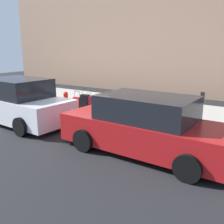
{
  "coord_description": "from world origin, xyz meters",
  "views": [
    {
      "loc": [
        -7.25,
        7.69,
        2.83
      ],
      "look_at": [
        -2.21,
        0.08,
        0.55
      ],
      "focal_mm": 41.29,
      "sensor_mm": 36.0,
      "label": 1
    }
  ],
  "objects_px": {
    "suitcase_teal_3": "(128,111)",
    "suitcase_red_8": "(77,104)",
    "suitcase_red_1": "(150,113)",
    "parked_car_white_1": "(19,103)",
    "fire_hydrant": "(66,100)",
    "bollard_post": "(55,98)",
    "suitcase_silver_5": "(107,108)",
    "suitcase_black_7": "(85,103)",
    "suitcase_maroon_6": "(94,105)",
    "suitcase_navy_2": "(138,114)",
    "parked_car_red_0": "(146,127)",
    "parking_meter": "(202,105)",
    "suitcase_black_0": "(163,115)",
    "suitcase_olive_4": "(116,110)"
  },
  "relations": [
    {
      "from": "parked_car_red_0",
      "to": "suitcase_silver_5",
      "type": "bearing_deg",
      "value": -39.06
    },
    {
      "from": "suitcase_olive_4",
      "to": "parking_meter",
      "type": "distance_m",
      "value": 3.27
    },
    {
      "from": "suitcase_silver_5",
      "to": "parked_car_white_1",
      "type": "xyz_separation_m",
      "value": [
        2.42,
        2.42,
        0.39
      ]
    },
    {
      "from": "fire_hydrant",
      "to": "suitcase_black_7",
      "type": "bearing_deg",
      "value": 178.61
    },
    {
      "from": "suitcase_teal_3",
      "to": "parked_car_red_0",
      "type": "xyz_separation_m",
      "value": [
        -1.96,
        2.44,
        0.32
      ]
    },
    {
      "from": "suitcase_maroon_6",
      "to": "parked_car_white_1",
      "type": "xyz_separation_m",
      "value": [
        1.86,
        2.29,
        0.3
      ]
    },
    {
      "from": "suitcase_silver_5",
      "to": "parked_car_red_0",
      "type": "distance_m",
      "value": 3.85
    },
    {
      "from": "suitcase_maroon_6",
      "to": "fire_hydrant",
      "type": "relative_size",
      "value": 1.28
    },
    {
      "from": "suitcase_teal_3",
      "to": "suitcase_maroon_6",
      "type": "height_order",
      "value": "suitcase_maroon_6"
    },
    {
      "from": "suitcase_red_1",
      "to": "fire_hydrant",
      "type": "bearing_deg",
      "value": -0.18
    },
    {
      "from": "suitcase_maroon_6",
      "to": "suitcase_black_7",
      "type": "distance_m",
      "value": 0.52
    },
    {
      "from": "suitcase_silver_5",
      "to": "bollard_post",
      "type": "xyz_separation_m",
      "value": [
        2.76,
        0.2,
        0.18
      ]
    },
    {
      "from": "suitcase_black_0",
      "to": "suitcase_maroon_6",
      "type": "bearing_deg",
      "value": 1.15
    },
    {
      "from": "parked_car_red_0",
      "to": "parked_car_white_1",
      "type": "height_order",
      "value": "parked_car_white_1"
    },
    {
      "from": "suitcase_olive_4",
      "to": "fire_hydrant",
      "type": "relative_size",
      "value": 1.04
    },
    {
      "from": "parked_car_red_0",
      "to": "parked_car_white_1",
      "type": "relative_size",
      "value": 1.05
    },
    {
      "from": "suitcase_maroon_6",
      "to": "parked_car_white_1",
      "type": "relative_size",
      "value": 0.21
    },
    {
      "from": "fire_hydrant",
      "to": "suitcase_navy_2",
      "type": "bearing_deg",
      "value": 179.37
    },
    {
      "from": "suitcase_silver_5",
      "to": "suitcase_black_7",
      "type": "xyz_separation_m",
      "value": [
        1.07,
        0.08,
        0.11
      ]
    },
    {
      "from": "suitcase_black_0",
      "to": "suitcase_navy_2",
      "type": "xyz_separation_m",
      "value": [
        1.0,
        0.03,
        -0.1
      ]
    },
    {
      "from": "suitcase_navy_2",
      "to": "parking_meter",
      "type": "bearing_deg",
      "value": -172.63
    },
    {
      "from": "suitcase_silver_5",
      "to": "suitcase_red_8",
      "type": "height_order",
      "value": "suitcase_red_8"
    },
    {
      "from": "bollard_post",
      "to": "suitcase_silver_5",
      "type": "bearing_deg",
      "value": -175.77
    },
    {
      "from": "suitcase_red_1",
      "to": "suitcase_olive_4",
      "type": "bearing_deg",
      "value": 0.97
    },
    {
      "from": "suitcase_teal_3",
      "to": "suitcase_red_8",
      "type": "relative_size",
      "value": 0.92
    },
    {
      "from": "suitcase_olive_4",
      "to": "suitcase_maroon_6",
      "type": "xyz_separation_m",
      "value": [
        1.08,
        0.04,
        0.06
      ]
    },
    {
      "from": "suitcase_silver_5",
      "to": "suitcase_black_7",
      "type": "distance_m",
      "value": 1.08
    },
    {
      "from": "suitcase_maroon_6",
      "to": "bollard_post",
      "type": "distance_m",
      "value": 2.21
    },
    {
      "from": "suitcase_red_8",
      "to": "parking_meter",
      "type": "distance_m",
      "value": 5.32
    },
    {
      "from": "suitcase_red_1",
      "to": "suitcase_maroon_6",
      "type": "bearing_deg",
      "value": 1.37
    },
    {
      "from": "suitcase_teal_3",
      "to": "bollard_post",
      "type": "height_order",
      "value": "bollard_post"
    },
    {
      "from": "suitcase_teal_3",
      "to": "suitcase_silver_5",
      "type": "height_order",
      "value": "suitcase_teal_3"
    },
    {
      "from": "suitcase_red_1",
      "to": "suitcase_maroon_6",
      "type": "xyz_separation_m",
      "value": [
        2.53,
        0.06,
        -0.01
      ]
    },
    {
      "from": "suitcase_silver_5",
      "to": "parked_car_white_1",
      "type": "height_order",
      "value": "parked_car_white_1"
    },
    {
      "from": "suitcase_black_0",
      "to": "parking_meter",
      "type": "bearing_deg",
      "value": -168.15
    },
    {
      "from": "suitcase_olive_4",
      "to": "parking_meter",
      "type": "xyz_separation_m",
      "value": [
        -3.21,
        -0.29,
        0.53
      ]
    },
    {
      "from": "suitcase_red_1",
      "to": "parking_meter",
      "type": "distance_m",
      "value": 1.84
    },
    {
      "from": "suitcase_teal_3",
      "to": "parking_meter",
      "type": "height_order",
      "value": "parking_meter"
    },
    {
      "from": "suitcase_silver_5",
      "to": "suitcase_black_7",
      "type": "relative_size",
      "value": 0.57
    },
    {
      "from": "suitcase_teal_3",
      "to": "suitcase_black_7",
      "type": "distance_m",
      "value": 2.09
    },
    {
      "from": "suitcase_red_1",
      "to": "suitcase_teal_3",
      "type": "distance_m",
      "value": 0.97
    },
    {
      "from": "suitcase_olive_4",
      "to": "suitcase_silver_5",
      "type": "xyz_separation_m",
      "value": [
        0.53,
        -0.09,
        -0.03
      ]
    },
    {
      "from": "suitcase_silver_5",
      "to": "suitcase_black_7",
      "type": "bearing_deg",
      "value": 4.41
    },
    {
      "from": "bollard_post",
      "to": "parked_car_red_0",
      "type": "bearing_deg",
      "value": 158.92
    },
    {
      "from": "suitcase_black_7",
      "to": "suitcase_maroon_6",
      "type": "bearing_deg",
      "value": 174.92
    },
    {
      "from": "suitcase_red_1",
      "to": "suitcase_silver_5",
      "type": "distance_m",
      "value": 1.98
    },
    {
      "from": "suitcase_navy_2",
      "to": "suitcase_silver_5",
      "type": "height_order",
      "value": "suitcase_navy_2"
    },
    {
      "from": "suitcase_black_0",
      "to": "parked_car_white_1",
      "type": "xyz_separation_m",
      "value": [
        4.91,
        2.35,
        0.29
      ]
    },
    {
      "from": "suitcase_red_1",
      "to": "parked_car_white_1",
      "type": "distance_m",
      "value": 4.99
    },
    {
      "from": "suitcase_olive_4",
      "to": "suitcase_black_7",
      "type": "xyz_separation_m",
      "value": [
        1.6,
        -0.01,
        0.07
      ]
    }
  ]
}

